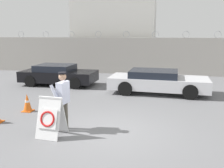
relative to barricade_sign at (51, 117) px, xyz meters
The scene contains 8 objects.
ground_plane 1.84m from the barricade_sign, 21.68° to the left, with size 90.00×90.00×0.00m, color slate.
perimeter_wall 11.93m from the barricade_sign, 82.16° to the left, with size 36.00×0.30×3.09m.
building_block 16.33m from the barricade_sign, 92.76° to the left, with size 6.60×6.54×5.80m.
barricade_sign is the anchor object (origin of this frame).
security_guard 0.72m from the barricade_sign, 71.66° to the left, with size 0.47×0.64×1.80m.
traffic_cone_mid 2.79m from the barricade_sign, 132.72° to the left, with size 0.37×0.37×0.69m.
parked_car_front_coupe 7.51m from the barricade_sign, 111.07° to the left, with size 4.31×2.08×1.17m.
parked_car_rear_sedan 6.68m from the barricade_sign, 63.85° to the left, with size 4.90×2.24×1.15m.
Camera 1 is at (1.38, -7.00, 2.93)m, focal length 40.00 mm.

